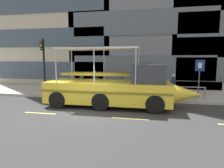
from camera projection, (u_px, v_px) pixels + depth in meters
ground_plane at (88, 111)px, 10.55m from camera, size 120.00×120.00×0.00m
sidewalk at (109, 93)px, 15.98m from camera, size 32.00×4.80×0.18m
curb_edge at (102, 99)px, 13.56m from camera, size 32.00×0.18×0.18m
lane_centreline at (83, 116)px, 9.75m from camera, size 25.80×0.12×0.01m
curb_guardrail at (120, 89)px, 13.55m from camera, size 11.23×0.09×0.88m
traffic_light_pole at (44, 61)px, 14.83m from camera, size 0.24×0.46×4.24m
parking_sign at (199, 72)px, 13.02m from camera, size 0.60×0.12×2.63m
duck_tour_boat at (117, 88)px, 11.59m from camera, size 9.24×2.66×3.53m
pedestrian_near_bow at (174, 83)px, 13.68m from camera, size 0.23×0.46×1.63m
pedestrian_mid_left at (122, 81)px, 14.98m from camera, size 0.23×0.47×1.65m
pedestrian_mid_right at (95, 80)px, 15.07m from camera, size 0.50×0.25×1.76m
pedestrian_near_stern at (82, 81)px, 15.29m from camera, size 0.21×0.45×1.57m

